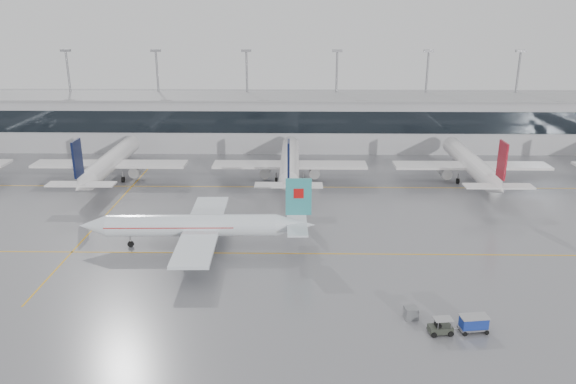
{
  "coord_description": "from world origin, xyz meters",
  "views": [
    {
      "loc": [
        1.34,
        -71.1,
        32.71
      ],
      "look_at": [
        0.0,
        12.0,
        5.0
      ],
      "focal_mm": 35.0,
      "sensor_mm": 36.0,
      "label": 1
    }
  ],
  "objects_px": {
    "air_canada_jet": "(201,226)",
    "baggage_tug": "(440,328)",
    "baggage_cart": "(474,323)",
    "gse_unit": "(411,313)"
  },
  "relations": [
    {
      "from": "baggage_tug",
      "to": "air_canada_jet",
      "type": "bearing_deg",
      "value": 135.2
    },
    {
      "from": "air_canada_jet",
      "to": "gse_unit",
      "type": "xyz_separation_m",
      "value": [
        26.03,
        -18.93,
        -2.48
      ]
    },
    {
      "from": "air_canada_jet",
      "to": "gse_unit",
      "type": "bearing_deg",
      "value": 142.5
    },
    {
      "from": "baggage_tug",
      "to": "gse_unit",
      "type": "relative_size",
      "value": 2.71
    },
    {
      "from": "air_canada_jet",
      "to": "baggage_tug",
      "type": "xyz_separation_m",
      "value": [
        28.55,
        -21.84,
        -2.54
      ]
    },
    {
      "from": "air_canada_jet",
      "to": "baggage_tug",
      "type": "relative_size",
      "value": 8.98
    },
    {
      "from": "gse_unit",
      "to": "baggage_tug",
      "type": "bearing_deg",
      "value": -56.66
    },
    {
      "from": "air_canada_jet",
      "to": "gse_unit",
      "type": "relative_size",
      "value": 24.36
    },
    {
      "from": "baggage_cart",
      "to": "gse_unit",
      "type": "relative_size",
      "value": 2.29
    },
    {
      "from": "air_canada_jet",
      "to": "baggage_cart",
      "type": "distance_m",
      "value": 38.64
    }
  ]
}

